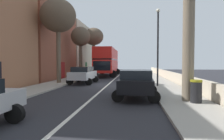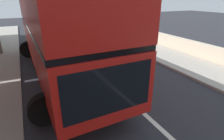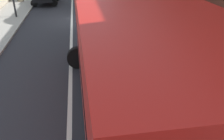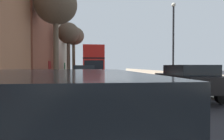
# 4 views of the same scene
# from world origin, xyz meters

# --- Properties ---
(double_decker_bus) EXTENTS (3.66, 10.89, 4.06)m
(double_decker_bus) POSITION_xyz_m (-1.70, 11.86, 2.35)
(double_decker_bus) COLOR red
(double_decker_bus) RESTS_ON ground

